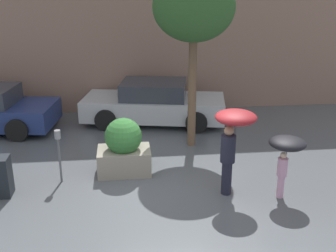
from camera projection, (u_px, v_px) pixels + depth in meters
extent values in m
plane|color=#51565B|center=(160.00, 196.00, 9.24)|extent=(40.00, 40.00, 0.00)
cube|color=#8C6B5B|center=(142.00, 25.00, 14.32)|extent=(18.00, 0.30, 6.00)
cube|color=gray|center=(124.00, 161.00, 10.28)|extent=(1.28, 0.87, 0.60)
sphere|color=#337033|center=(123.00, 136.00, 10.07)|extent=(0.89, 0.89, 0.89)
cylinder|color=#1E1E2D|center=(227.00, 178.00, 9.22)|extent=(0.22, 0.22, 0.77)
cylinder|color=#1E1E2D|center=(228.00, 149.00, 8.99)|extent=(0.32, 0.32, 0.61)
sphere|color=#997056|center=(229.00, 131.00, 8.85)|extent=(0.21, 0.21, 0.21)
cylinder|color=#4C4C51|center=(235.00, 132.00, 8.91)|extent=(0.02, 0.02, 0.66)
ellipsoid|color=maroon|center=(236.00, 117.00, 8.80)|extent=(0.88, 0.88, 0.28)
cylinder|color=#D199B7|center=(280.00, 186.00, 9.10)|extent=(0.15, 0.15, 0.52)
cylinder|color=#D199B7|center=(282.00, 167.00, 8.95)|extent=(0.22, 0.22, 0.41)
sphere|color=beige|center=(284.00, 155.00, 8.86)|extent=(0.14, 0.14, 0.14)
cylinder|color=#4C4C51|center=(286.00, 154.00, 8.91)|extent=(0.02, 0.02, 0.50)
ellipsoid|color=black|center=(288.00, 143.00, 8.83)|extent=(0.78, 0.78, 0.25)
cube|color=#B7BCC1|center=(154.00, 107.00, 13.78)|extent=(4.81, 2.65, 0.66)
cube|color=#2D333D|center=(154.00, 89.00, 13.58)|extent=(2.30, 1.91, 0.53)
cylinder|color=black|center=(106.00, 120.00, 13.09)|extent=(0.70, 0.34, 0.67)
cylinder|color=black|center=(117.00, 103.00, 14.80)|extent=(0.70, 0.34, 0.67)
cylinder|color=black|center=(196.00, 122.00, 12.87)|extent=(0.70, 0.34, 0.67)
cylinder|color=black|center=(197.00, 105.00, 14.59)|extent=(0.70, 0.34, 0.67)
cylinder|color=black|center=(17.00, 130.00, 12.23)|extent=(0.70, 0.32, 0.67)
cylinder|color=black|center=(38.00, 111.00, 13.95)|extent=(0.70, 0.32, 0.67)
cylinder|color=brown|center=(192.00, 90.00, 11.53)|extent=(0.23, 0.23, 3.23)
ellipsoid|color=#2D5628|center=(194.00, 6.00, 10.79)|extent=(2.14, 2.14, 1.82)
cylinder|color=#595B60|center=(60.00, 160.00, 9.71)|extent=(0.05, 0.05, 1.08)
cylinder|color=gray|center=(57.00, 134.00, 9.50)|extent=(0.14, 0.14, 0.20)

